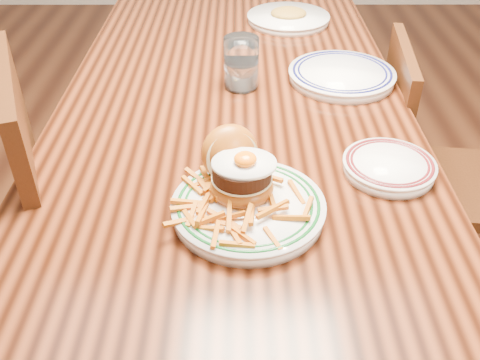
{
  "coord_description": "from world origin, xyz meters",
  "views": [
    {
      "loc": [
        0.02,
        -1.18,
        1.37
      ],
      "look_at": [
        0.02,
        -0.45,
        0.83
      ],
      "focal_mm": 40.0,
      "sensor_mm": 36.0,
      "label": 1
    }
  ],
  "objects_px": {
    "chair_right": "(421,171)",
    "side_plate": "(389,166)",
    "table": "(233,130)",
    "main_plate": "(245,193)"
  },
  "relations": [
    {
      "from": "chair_right",
      "to": "main_plate",
      "type": "height_order",
      "value": "main_plate"
    },
    {
      "from": "chair_right",
      "to": "main_plate",
      "type": "relative_size",
      "value": 2.81
    },
    {
      "from": "chair_right",
      "to": "side_plate",
      "type": "distance_m",
      "value": 0.6
    },
    {
      "from": "table",
      "to": "main_plate",
      "type": "distance_m",
      "value": 0.45
    },
    {
      "from": "table",
      "to": "chair_right",
      "type": "relative_size",
      "value": 1.95
    },
    {
      "from": "chair_right",
      "to": "side_plate",
      "type": "relative_size",
      "value": 4.49
    },
    {
      "from": "main_plate",
      "to": "table",
      "type": "bearing_deg",
      "value": 73.55
    },
    {
      "from": "table",
      "to": "chair_right",
      "type": "xyz_separation_m",
      "value": [
        0.56,
        0.13,
        -0.22
      ]
    },
    {
      "from": "table",
      "to": "chair_right",
      "type": "height_order",
      "value": "chair_right"
    },
    {
      "from": "main_plate",
      "to": "chair_right",
      "type": "bearing_deg",
      "value": 26.16
    }
  ]
}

